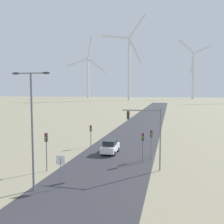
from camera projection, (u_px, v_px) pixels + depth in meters
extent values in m
cube|color=#2D2D33|center=(139.00, 128.00, 59.58)|extent=(10.00, 240.00, 0.01)
cylinder|color=slate|center=(32.00, 133.00, 22.01)|extent=(0.18, 0.18, 10.01)
cylinder|color=slate|center=(31.00, 73.00, 21.59)|extent=(2.74, 0.10, 0.10)
ellipsoid|color=#333338|center=(16.00, 73.00, 21.89)|extent=(0.70, 0.32, 0.20)
ellipsoid|color=#333338|center=(46.00, 73.00, 21.30)|extent=(0.70, 0.32, 0.20)
cylinder|color=slate|center=(61.00, 173.00, 22.93)|extent=(0.07, 0.07, 2.69)
cube|color=white|center=(60.00, 160.00, 22.82)|extent=(0.81, 0.01, 0.81)
cube|color=red|center=(61.00, 160.00, 22.84)|extent=(0.76, 0.02, 0.76)
cylinder|color=slate|center=(46.00, 152.00, 27.55)|extent=(0.11, 0.11, 4.07)
cube|color=#2D2D2D|center=(46.00, 137.00, 27.42)|extent=(0.28, 0.24, 0.90)
sphere|color=red|center=(46.00, 135.00, 27.27)|extent=(0.16, 0.16, 0.16)
sphere|color=gold|center=(46.00, 138.00, 27.29)|extent=(0.16, 0.16, 0.16)
sphere|color=green|center=(46.00, 140.00, 27.31)|extent=(0.16, 0.16, 0.16)
cylinder|color=slate|center=(151.00, 145.00, 32.44)|extent=(0.11, 0.11, 3.62)
cube|color=#2D2D2D|center=(151.00, 134.00, 32.33)|extent=(0.28, 0.24, 0.90)
sphere|color=red|center=(151.00, 132.00, 32.17)|extent=(0.16, 0.16, 0.16)
sphere|color=gold|center=(151.00, 134.00, 32.20)|extent=(0.16, 0.16, 0.16)
sphere|color=green|center=(151.00, 136.00, 32.22)|extent=(0.16, 0.16, 0.16)
cylinder|color=slate|center=(91.00, 136.00, 39.40)|extent=(0.11, 0.11, 3.27)
cube|color=#2D2D2D|center=(91.00, 128.00, 39.30)|extent=(0.28, 0.24, 0.90)
sphere|color=red|center=(90.00, 127.00, 39.15)|extent=(0.16, 0.16, 0.16)
sphere|color=gold|center=(90.00, 128.00, 39.17)|extent=(0.16, 0.16, 0.16)
sphere|color=green|center=(90.00, 130.00, 39.19)|extent=(0.16, 0.16, 0.16)
cylinder|color=slate|center=(143.00, 148.00, 30.86)|extent=(0.11, 0.11, 3.53)
cube|color=#2D2D2D|center=(143.00, 137.00, 30.75)|extent=(0.28, 0.24, 0.90)
sphere|color=red|center=(143.00, 135.00, 30.60)|extent=(0.16, 0.16, 0.16)
sphere|color=gold|center=(143.00, 137.00, 30.62)|extent=(0.16, 0.16, 0.16)
sphere|color=green|center=(143.00, 139.00, 30.64)|extent=(0.16, 0.16, 0.16)
cylinder|color=slate|center=(160.00, 140.00, 27.63)|extent=(0.14, 0.14, 6.66)
cylinder|color=slate|center=(141.00, 110.00, 27.81)|extent=(4.05, 0.12, 0.12)
cube|color=#2D2D2D|center=(128.00, 115.00, 28.17)|extent=(0.28, 0.24, 0.90)
sphere|color=red|center=(128.00, 113.00, 28.01)|extent=(0.18, 0.18, 0.18)
cube|color=white|center=(110.00, 148.00, 35.48)|extent=(1.84, 4.12, 0.80)
cube|color=#1E2328|center=(110.00, 143.00, 35.27)|extent=(1.58, 2.11, 0.70)
cylinder|color=black|center=(107.00, 149.00, 36.93)|extent=(0.22, 0.66, 0.66)
cylinder|color=black|center=(118.00, 149.00, 36.57)|extent=(0.22, 0.66, 0.66)
cylinder|color=black|center=(102.00, 153.00, 34.46)|extent=(0.22, 0.66, 0.66)
cylinder|color=black|center=(114.00, 153.00, 34.10)|extent=(0.22, 0.66, 0.66)
cylinder|color=silver|center=(88.00, 78.00, 279.01)|extent=(2.20, 2.20, 42.02)
sphere|color=silver|center=(88.00, 58.00, 277.24)|extent=(2.60, 2.60, 2.60)
cube|color=silver|center=(77.00, 62.00, 277.22)|extent=(21.93, 6.14, 9.98)
cube|color=silver|center=(97.00, 66.00, 278.22)|extent=(18.77, 5.32, 16.20)
cube|color=silver|center=(90.00, 47.00, 276.29)|extent=(5.49, 1.87, 23.39)
cylinder|color=silver|center=(129.00, 69.00, 223.21)|extent=(2.20, 2.20, 52.47)
sphere|color=silver|center=(129.00, 38.00, 221.00)|extent=(2.60, 2.60, 2.60)
cube|color=silver|center=(137.00, 26.00, 220.05)|extent=(14.28, 3.41, 19.95)
cube|color=silver|center=(115.00, 37.00, 221.13)|extent=(22.66, 5.13, 3.58)
cube|color=silver|center=(135.00, 51.00, 221.84)|extent=(11.39, 2.81, 21.49)
cylinder|color=silver|center=(193.00, 76.00, 243.49)|extent=(2.20, 2.20, 42.58)
sphere|color=silver|center=(194.00, 53.00, 241.70)|extent=(2.60, 2.60, 2.60)
cube|color=silver|center=(192.00, 63.00, 242.25)|extent=(3.93, 2.13, 17.84)
cube|color=silver|center=(203.00, 49.00, 243.15)|extent=(15.80, 7.45, 8.48)
cube|color=silver|center=(186.00, 46.00, 239.70)|extent=(14.07, 6.67, 12.22)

